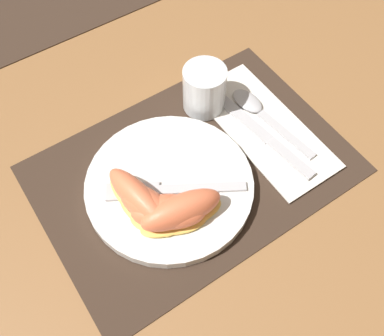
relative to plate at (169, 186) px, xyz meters
The scene contains 12 objects.
ground_plane 0.05m from the plate, 11.50° to the left, with size 3.00×3.00×0.00m, color olive.
placemat 0.05m from the plate, 11.50° to the left, with size 0.46×0.31×0.00m.
plate is the anchor object (origin of this frame).
juice_glass 0.17m from the plate, 37.71° to the left, with size 0.07×0.07×0.08m.
napkin 0.18m from the plate, ahead, with size 0.11×0.25×0.00m.
knife 0.17m from the plate, ahead, with size 0.04×0.22×0.01m.
spoon 0.20m from the plate, 11.69° to the left, with size 0.04×0.17×0.01m.
fork 0.02m from the plate, 145.49° to the right, with size 0.18×0.12×0.00m.
citrus_wedge_0 0.06m from the plate, 169.52° to the right, with size 0.06×0.13×0.05m.
citrus_wedge_1 0.06m from the plate, 153.97° to the right, with size 0.08×0.11×0.04m.
citrus_wedge_2 0.06m from the plate, 122.82° to the right, with size 0.12×0.10×0.04m.
citrus_wedge_3 0.06m from the plate, 105.67° to the right, with size 0.12×0.06×0.05m.
Camera 1 is at (-0.20, -0.29, 0.57)m, focal length 42.00 mm.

